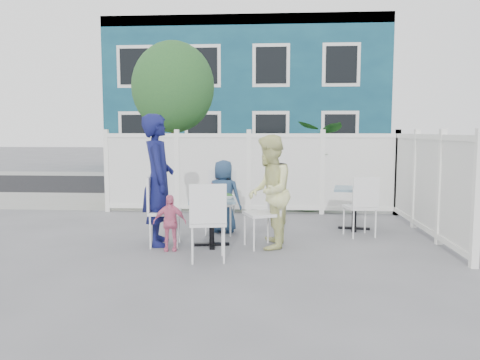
# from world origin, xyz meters

# --- Properties ---
(ground) EXTENTS (80.00, 80.00, 0.00)m
(ground) POSITION_xyz_m (0.00, 0.00, 0.00)
(ground) COLOR slate
(near_sidewalk) EXTENTS (24.00, 2.60, 0.01)m
(near_sidewalk) POSITION_xyz_m (0.00, 3.80, 0.01)
(near_sidewalk) COLOR gray
(near_sidewalk) RESTS_ON ground
(street) EXTENTS (24.00, 5.00, 0.01)m
(street) POSITION_xyz_m (0.00, 7.50, 0.00)
(street) COLOR black
(street) RESTS_ON ground
(far_sidewalk) EXTENTS (24.00, 1.60, 0.01)m
(far_sidewalk) POSITION_xyz_m (0.00, 10.60, 0.01)
(far_sidewalk) COLOR gray
(far_sidewalk) RESTS_ON ground
(building) EXTENTS (11.00, 6.00, 6.00)m
(building) POSITION_xyz_m (-0.50, 14.00, 3.00)
(building) COLOR navy
(building) RESTS_ON ground
(fence_back) EXTENTS (5.86, 0.08, 1.60)m
(fence_back) POSITION_xyz_m (0.10, 2.40, 0.78)
(fence_back) COLOR white
(fence_back) RESTS_ON ground
(fence_right) EXTENTS (0.08, 3.66, 1.60)m
(fence_right) POSITION_xyz_m (3.00, 0.60, 0.78)
(fence_right) COLOR white
(fence_right) RESTS_ON ground
(tree) EXTENTS (1.80, 1.62, 3.59)m
(tree) POSITION_xyz_m (-1.60, 3.30, 2.59)
(tree) COLOR #382316
(tree) RESTS_ON ground
(utility_cabinet) EXTENTS (0.75, 0.54, 1.39)m
(utility_cabinet) POSITION_xyz_m (-2.31, 4.00, 0.70)
(utility_cabinet) COLOR yellow
(utility_cabinet) RESTS_ON ground
(potted_shrub_a) EXTENTS (1.23, 1.23, 1.59)m
(potted_shrub_a) POSITION_xyz_m (-0.37, 3.10, 0.80)
(potted_shrub_a) COLOR #1B4624
(potted_shrub_a) RESTS_ON ground
(potted_shrub_b) EXTENTS (1.97, 1.81, 1.83)m
(potted_shrub_b) POSITION_xyz_m (1.40, 3.00, 0.92)
(potted_shrub_b) COLOR #1B4624
(potted_shrub_b) RESTS_ON ground
(main_table) EXTENTS (0.73, 0.73, 0.68)m
(main_table) POSITION_xyz_m (-0.30, -0.31, 0.53)
(main_table) COLOR #48697E
(main_table) RESTS_ON ground
(spare_table) EXTENTS (0.76, 0.76, 0.70)m
(spare_table) POSITION_xyz_m (1.95, 0.98, 0.54)
(spare_table) COLOR #48697E
(spare_table) RESTS_ON ground
(chair_left) EXTENTS (0.49, 0.50, 1.01)m
(chair_left) POSITION_xyz_m (-1.06, -0.36, 0.59)
(chair_left) COLOR white
(chair_left) RESTS_ON ground
(chair_right) EXTENTS (0.57, 0.58, 0.98)m
(chair_right) POSITION_xyz_m (0.49, -0.31, 0.57)
(chair_right) COLOR white
(chair_right) RESTS_ON ground
(chair_back) EXTENTS (0.49, 0.48, 1.01)m
(chair_back) POSITION_xyz_m (-0.26, 0.57, 0.59)
(chair_back) COLOR white
(chair_back) RESTS_ON ground
(chair_near) EXTENTS (0.52, 0.51, 1.01)m
(chair_near) POSITION_xyz_m (-0.24, -1.16, 0.59)
(chair_near) COLOR white
(chair_near) RESTS_ON ground
(chair_spare) EXTENTS (0.53, 0.52, 0.95)m
(chair_spare) POSITION_xyz_m (1.96, 0.38, 0.55)
(chair_spare) COLOR white
(chair_spare) RESTS_ON ground
(man) EXTENTS (0.60, 0.78, 1.89)m
(man) POSITION_xyz_m (-1.08, -0.28, 0.95)
(man) COLOR #11154C
(man) RESTS_ON ground
(woman) EXTENTS (0.66, 0.82, 1.60)m
(woman) POSITION_xyz_m (0.52, -0.37, 0.80)
(woman) COLOR #D3D946
(woman) RESTS_ON ground
(boy) EXTENTS (0.65, 0.50, 1.19)m
(boy) POSITION_xyz_m (-0.23, 0.60, 0.59)
(boy) COLOR navy
(boy) RESTS_ON ground
(toddler) EXTENTS (0.48, 0.24, 0.78)m
(toddler) POSITION_xyz_m (-0.85, -0.62, 0.39)
(toddler) COLOR pink
(toddler) RESTS_ON ground
(plate_main) EXTENTS (0.23, 0.23, 0.01)m
(plate_main) POSITION_xyz_m (-0.32, -0.49, 0.69)
(plate_main) COLOR white
(plate_main) RESTS_ON main_table
(plate_side) EXTENTS (0.23, 0.23, 0.02)m
(plate_side) POSITION_xyz_m (-0.47, -0.21, 0.69)
(plate_side) COLOR white
(plate_side) RESTS_ON main_table
(salad_bowl) EXTENTS (0.22, 0.22, 0.05)m
(salad_bowl) POSITION_xyz_m (-0.08, -0.30, 0.71)
(salad_bowl) COLOR white
(salad_bowl) RESTS_ON main_table
(coffee_cup_a) EXTENTS (0.08, 0.08, 0.13)m
(coffee_cup_a) POSITION_xyz_m (-0.51, -0.37, 0.75)
(coffee_cup_a) COLOR beige
(coffee_cup_a) RESTS_ON main_table
(coffee_cup_b) EXTENTS (0.08, 0.08, 0.12)m
(coffee_cup_b) POSITION_xyz_m (-0.26, -0.10, 0.74)
(coffee_cup_b) COLOR beige
(coffee_cup_b) RESTS_ON main_table
(ketchup_bottle) EXTENTS (0.06, 0.06, 0.18)m
(ketchup_bottle) POSITION_xyz_m (-0.30, -0.24, 0.77)
(ketchup_bottle) COLOR #B81113
(ketchup_bottle) RESTS_ON main_table
(salt_shaker) EXTENTS (0.03, 0.03, 0.07)m
(salt_shaker) POSITION_xyz_m (-0.39, -0.10, 0.72)
(salt_shaker) COLOR white
(salt_shaker) RESTS_ON main_table
(pepper_shaker) EXTENTS (0.03, 0.03, 0.07)m
(pepper_shaker) POSITION_xyz_m (-0.34, -0.03, 0.72)
(pepper_shaker) COLOR black
(pepper_shaker) RESTS_ON main_table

